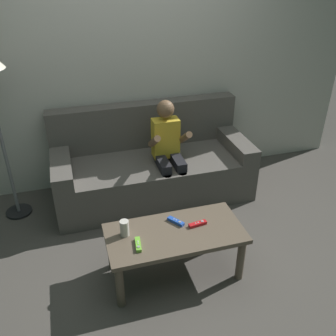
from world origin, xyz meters
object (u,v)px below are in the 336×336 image
game_remote_blue_far_corner (176,221)px  couch (152,167)px  soda_can (125,228)px  game_remote_lime_near_edge (138,244)px  person_seated_on_couch (168,149)px  game_remote_red_center (198,224)px  coffee_table (175,239)px

game_remote_blue_far_corner → couch: bearing=86.1°
soda_can → game_remote_lime_near_edge: bearing=-64.9°
couch → game_remote_lime_near_edge: couch is taller
person_seated_on_couch → game_remote_blue_far_corner: 0.90m
person_seated_on_couch → game_remote_red_center: person_seated_on_couch is taller
game_remote_red_center → game_remote_lime_near_edge: bearing=-168.5°
game_remote_lime_near_edge → game_remote_blue_far_corner: bearing=27.7°
person_seated_on_couch → coffee_table: person_seated_on_couch is taller
person_seated_on_couch → coffee_table: 1.02m
person_seated_on_couch → game_remote_red_center: 0.95m
couch → soda_can: (-0.47, -1.08, 0.16)m
couch → person_seated_on_couch: (0.12, -0.19, 0.28)m
couch → person_seated_on_couch: person_seated_on_couch is taller
couch → soda_can: size_ratio=15.60×
game_remote_blue_far_corner → soda_can: 0.40m
couch → game_remote_lime_near_edge: bearing=-108.1°
couch → soda_can: couch is taller
game_remote_red_center → soda_can: size_ratio=1.18×
game_remote_lime_near_edge → couch: bearing=71.9°
game_remote_red_center → game_remote_blue_far_corner: 0.17m
game_remote_blue_far_corner → person_seated_on_couch: bearing=77.4°
coffee_table → soda_can: soda_can is taller
person_seated_on_couch → coffee_table: size_ratio=1.01×
person_seated_on_couch → game_remote_blue_far_corner: bearing=-102.6°
person_seated_on_couch → couch: bearing=122.8°
game_remote_blue_far_corner → soda_can: (-0.39, -0.03, 0.05)m
coffee_table → soda_can: 0.38m
soda_can → couch: bearing=66.6°
couch → game_remote_lime_near_edge: size_ratio=13.27×
game_remote_lime_near_edge → coffee_table: bearing=14.0°
game_remote_red_center → soda_can: (-0.54, 0.05, 0.05)m
game_remote_blue_far_corner → game_remote_lime_near_edge: bearing=-152.3°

